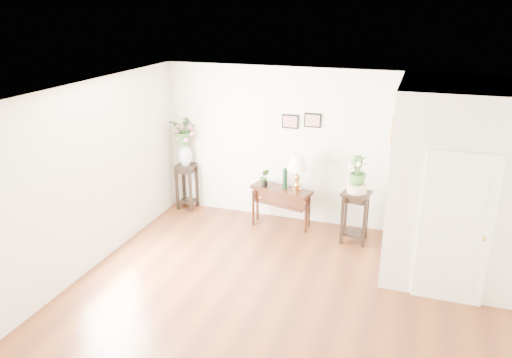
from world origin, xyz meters
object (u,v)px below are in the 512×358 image
at_px(console_table, 281,207).
at_px(plant_stand_b, 355,217).
at_px(table_lamp, 297,171).
at_px(plant_stand_a, 187,186).

bearing_deg(console_table, plant_stand_b, 5.68).
xyz_separation_m(console_table, table_lamp, (0.28, 0.00, 0.71)).
bearing_deg(console_table, table_lamp, 13.98).
distance_m(table_lamp, plant_stand_a, 2.35).
distance_m(console_table, plant_stand_b, 1.35).
bearing_deg(table_lamp, plant_stand_a, 174.50).
relative_size(plant_stand_a, plant_stand_b, 1.00).
relative_size(table_lamp, plant_stand_b, 0.73).
height_order(console_table, plant_stand_b, plant_stand_b).
xyz_separation_m(table_lamp, plant_stand_a, (-2.25, 0.22, -0.63)).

